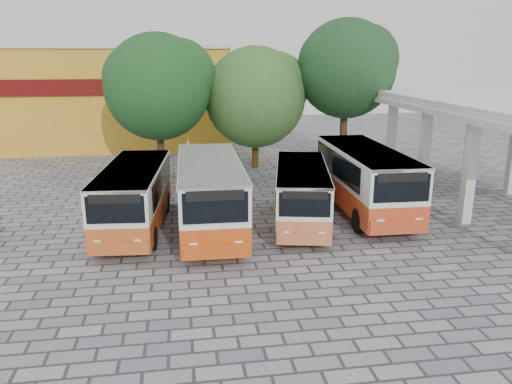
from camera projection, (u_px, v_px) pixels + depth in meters
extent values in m
plane|color=slate|center=(310.00, 246.00, 20.39)|extent=(90.00, 90.00, 0.00)
cube|color=silver|center=(391.00, 139.00, 30.87)|extent=(0.45, 0.45, 5.00)
cube|color=silver|center=(470.00, 137.00, 31.65)|extent=(0.45, 0.45, 5.00)
cube|color=silver|center=(501.00, 105.00, 24.35)|extent=(6.60, 15.60, 0.40)
cube|color=silver|center=(500.00, 112.00, 24.44)|extent=(6.80, 15.80, 0.30)
cube|color=gold|center=(108.00, 98.00, 42.48)|extent=(20.00, 10.00, 8.00)
cube|color=#590C0A|center=(98.00, 87.00, 37.30)|extent=(20.00, 0.20, 1.20)
cube|color=silver|center=(104.00, 47.00, 41.37)|extent=(20.40, 10.40, 0.30)
cube|color=#BC4F1D|center=(135.00, 210.00, 22.19)|extent=(3.03, 8.04, 1.03)
cube|color=white|center=(134.00, 183.00, 21.86)|extent=(3.03, 8.04, 1.45)
cube|color=white|center=(133.00, 168.00, 21.68)|extent=(3.08, 8.05, 0.12)
cube|color=black|center=(105.00, 184.00, 21.68)|extent=(0.61, 6.47, 1.03)
cube|color=black|center=(161.00, 182.00, 22.03)|extent=(0.61, 6.47, 1.03)
cube|color=black|center=(125.00, 210.00, 18.09)|extent=(2.11, 0.23, 1.03)
cube|color=black|center=(124.00, 199.00, 17.98)|extent=(1.87, 0.22, 0.33)
cylinder|color=black|center=(104.00, 240.00, 19.70)|extent=(0.28, 0.98, 0.98)
cylinder|color=black|center=(158.00, 237.00, 20.01)|extent=(0.28, 0.98, 0.98)
cylinder|color=black|center=(118.00, 203.00, 24.57)|extent=(0.28, 0.98, 0.98)
cylinder|color=black|center=(162.00, 201.00, 24.89)|extent=(0.28, 0.98, 0.98)
cube|color=#CA450C|center=(210.00, 209.00, 22.08)|extent=(2.73, 8.70, 1.14)
cube|color=white|center=(210.00, 179.00, 21.71)|extent=(2.73, 8.70, 1.59)
cube|color=white|center=(209.00, 162.00, 21.52)|extent=(2.78, 8.70, 0.13)
cube|color=black|center=(179.00, 180.00, 21.52)|extent=(0.16, 7.15, 1.14)
cube|color=black|center=(240.00, 177.00, 21.90)|extent=(0.16, 7.15, 1.14)
cube|color=black|center=(217.00, 208.00, 17.56)|extent=(2.33, 0.09, 1.14)
cube|color=black|center=(217.00, 195.00, 17.44)|extent=(2.06, 0.09, 0.37)
cylinder|color=black|center=(185.00, 242.00, 19.34)|extent=(0.30, 1.08, 1.08)
cylinder|color=black|center=(245.00, 239.00, 19.68)|extent=(0.30, 1.08, 1.08)
cylinder|color=black|center=(183.00, 201.00, 24.70)|extent=(0.30, 1.08, 1.08)
cylinder|color=black|center=(230.00, 199.00, 25.05)|extent=(0.30, 1.08, 1.08)
cube|color=#CE673A|center=(301.00, 206.00, 23.00)|extent=(3.70, 7.66, 0.97)
cube|color=white|center=(302.00, 182.00, 22.69)|extent=(3.70, 7.66, 1.35)
cube|color=white|center=(302.00, 168.00, 22.52)|extent=(3.74, 7.67, 0.11)
cube|color=black|center=(277.00, 182.00, 22.52)|extent=(1.32, 5.95, 0.97)
cube|color=black|center=(326.00, 180.00, 22.85)|extent=(1.32, 5.95, 0.97)
cube|color=black|center=(325.00, 205.00, 19.16)|extent=(1.95, 0.46, 0.97)
cube|color=black|center=(325.00, 195.00, 19.06)|extent=(1.72, 0.42, 0.31)
cylinder|color=black|center=(291.00, 232.00, 20.67)|extent=(0.26, 0.92, 0.92)
cylinder|color=black|center=(337.00, 230.00, 20.96)|extent=(0.26, 0.92, 0.92)
cylinder|color=black|center=(271.00, 200.00, 25.23)|extent=(0.26, 0.92, 0.92)
cylinder|color=black|center=(309.00, 198.00, 25.52)|extent=(0.26, 0.92, 0.92)
cube|color=#C5401A|center=(364.00, 193.00, 24.59)|extent=(2.84, 8.80, 1.15)
cube|color=white|center=(365.00, 166.00, 24.23)|extent=(2.84, 8.80, 1.61)
cube|color=white|center=(366.00, 151.00, 24.03)|extent=(2.89, 8.80, 0.13)
cube|color=black|center=(339.00, 166.00, 24.03)|extent=(0.23, 7.21, 1.15)
cube|color=black|center=(391.00, 164.00, 24.42)|extent=(0.23, 7.21, 1.15)
cube|color=black|center=(405.00, 188.00, 20.04)|extent=(2.35, 0.11, 1.15)
cube|color=black|center=(406.00, 177.00, 19.92)|extent=(2.08, 0.11, 0.37)
cylinder|color=black|center=(360.00, 221.00, 21.83)|extent=(0.31, 1.09, 1.09)
cylinder|color=black|center=(411.00, 218.00, 22.18)|extent=(0.31, 1.09, 1.09)
cylinder|color=black|center=(324.00, 188.00, 27.24)|extent=(0.31, 1.09, 1.09)
cylinder|color=black|center=(365.00, 186.00, 27.59)|extent=(0.31, 1.09, 1.09)
cylinder|color=#3D2F1A|center=(161.00, 142.00, 32.27)|extent=(0.46, 0.46, 4.17)
sphere|color=#124315|center=(158.00, 87.00, 31.33)|extent=(6.70, 6.70, 6.70)
sphere|color=#124315|center=(179.00, 76.00, 31.64)|extent=(4.69, 4.69, 4.69)
sphere|color=#124315|center=(138.00, 79.00, 30.84)|extent=(4.36, 4.36, 4.36)
cylinder|color=#443012|center=(255.00, 141.00, 34.14)|extent=(0.44, 0.44, 3.73)
sphere|color=#315D22|center=(255.00, 97.00, 33.36)|extent=(6.72, 6.72, 6.72)
sphere|color=#315D22|center=(274.00, 87.00, 33.66)|extent=(4.71, 4.71, 4.71)
sphere|color=#315D22|center=(238.00, 90.00, 32.86)|extent=(4.37, 4.37, 4.37)
cylinder|color=#4A3421|center=(343.00, 133.00, 34.14)|extent=(0.50, 0.50, 4.73)
sphere|color=#113A16|center=(346.00, 69.00, 32.99)|extent=(6.53, 6.53, 6.53)
sphere|color=#113A16|center=(364.00, 58.00, 33.30)|extent=(4.57, 4.57, 4.57)
sphere|color=#113A16|center=(331.00, 61.00, 32.50)|extent=(4.25, 4.25, 4.25)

